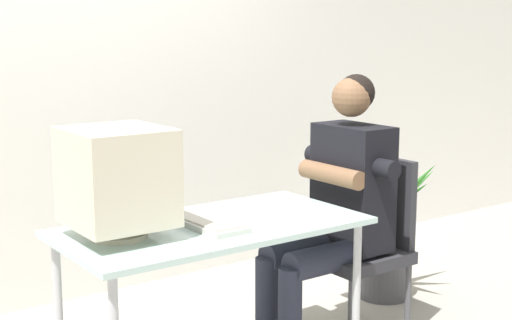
{
  "coord_description": "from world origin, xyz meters",
  "views": [
    {
      "loc": [
        -1.62,
        -2.56,
        1.54
      ],
      "look_at": [
        0.23,
        0.0,
        0.98
      ],
      "focal_mm": 52.01,
      "sensor_mm": 36.0,
      "label": 1
    }
  ],
  "objects_px": {
    "person_seated": "(336,203)",
    "office_chair": "(365,238)",
    "keyboard": "(205,222)",
    "desk": "(213,239)",
    "potted_plant": "(385,237)",
    "crt_monitor": "(118,177)"
  },
  "relations": [
    {
      "from": "person_seated",
      "to": "office_chair",
      "type": "bearing_deg",
      "value": 0.0
    },
    {
      "from": "desk",
      "to": "office_chair",
      "type": "xyz_separation_m",
      "value": [
        0.93,
        0.04,
        -0.17
      ]
    },
    {
      "from": "keyboard",
      "to": "person_seated",
      "type": "height_order",
      "value": "person_seated"
    },
    {
      "from": "crt_monitor",
      "to": "person_seated",
      "type": "height_order",
      "value": "person_seated"
    },
    {
      "from": "crt_monitor",
      "to": "potted_plant",
      "type": "relative_size",
      "value": 0.52
    },
    {
      "from": "crt_monitor",
      "to": "person_seated",
      "type": "bearing_deg",
      "value": 0.13
    },
    {
      "from": "desk",
      "to": "office_chair",
      "type": "height_order",
      "value": "office_chair"
    },
    {
      "from": "keyboard",
      "to": "potted_plant",
      "type": "xyz_separation_m",
      "value": [
        1.42,
        0.34,
        -0.39
      ]
    },
    {
      "from": "keyboard",
      "to": "desk",
      "type": "bearing_deg",
      "value": 8.62
    },
    {
      "from": "desk",
      "to": "crt_monitor",
      "type": "xyz_separation_m",
      "value": [
        -0.4,
        0.04,
        0.31
      ]
    },
    {
      "from": "keyboard",
      "to": "person_seated",
      "type": "bearing_deg",
      "value": 3.68
    },
    {
      "from": "office_chair",
      "to": "potted_plant",
      "type": "relative_size",
      "value": 1.07
    },
    {
      "from": "potted_plant",
      "to": "desk",
      "type": "bearing_deg",
      "value": -166.35
    },
    {
      "from": "person_seated",
      "to": "keyboard",
      "type": "bearing_deg",
      "value": -176.32
    },
    {
      "from": "crt_monitor",
      "to": "office_chair",
      "type": "distance_m",
      "value": 1.42
    },
    {
      "from": "office_chair",
      "to": "person_seated",
      "type": "bearing_deg",
      "value": -180.0
    },
    {
      "from": "crt_monitor",
      "to": "potted_plant",
      "type": "xyz_separation_m",
      "value": [
        1.79,
        0.29,
        -0.61
      ]
    },
    {
      "from": "desk",
      "to": "potted_plant",
      "type": "xyz_separation_m",
      "value": [
        1.38,
        0.34,
        -0.31
      ]
    },
    {
      "from": "desk",
      "to": "potted_plant",
      "type": "height_order",
      "value": "potted_plant"
    },
    {
      "from": "office_chair",
      "to": "potted_plant",
      "type": "bearing_deg",
      "value": 33.01
    },
    {
      "from": "keyboard",
      "to": "person_seated",
      "type": "xyz_separation_m",
      "value": [
        0.77,
        0.05,
        -0.04
      ]
    },
    {
      "from": "desk",
      "to": "person_seated",
      "type": "distance_m",
      "value": 0.74
    }
  ]
}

